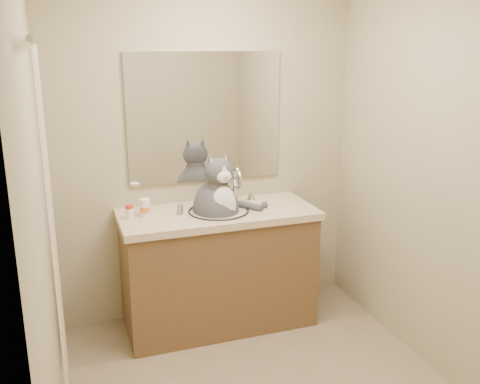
{
  "coord_description": "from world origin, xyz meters",
  "views": [
    {
      "loc": [
        -1.0,
        -2.37,
        1.96
      ],
      "look_at": [
        0.05,
        0.65,
        1.06
      ],
      "focal_mm": 40.0,
      "sensor_mm": 36.0,
      "label": 1
    }
  ],
  "objects_px": {
    "grey_canister": "(180,209)",
    "cat": "(217,205)",
    "pill_bottle_redcap": "(130,212)",
    "pill_bottle_orange": "(145,208)"
  },
  "relations": [
    {
      "from": "grey_canister",
      "to": "cat",
      "type": "bearing_deg",
      "value": -4.66
    },
    {
      "from": "pill_bottle_orange",
      "to": "pill_bottle_redcap",
      "type": "bearing_deg",
      "value": -172.14
    },
    {
      "from": "pill_bottle_orange",
      "to": "grey_canister",
      "type": "height_order",
      "value": "pill_bottle_orange"
    },
    {
      "from": "grey_canister",
      "to": "pill_bottle_redcap",
      "type": "bearing_deg",
      "value": 176.42
    },
    {
      "from": "cat",
      "to": "pill_bottle_orange",
      "type": "relative_size",
      "value": 5.3
    },
    {
      "from": "pill_bottle_redcap",
      "to": "cat",
      "type": "bearing_deg",
      "value": -4.05
    },
    {
      "from": "pill_bottle_redcap",
      "to": "grey_canister",
      "type": "distance_m",
      "value": 0.33
    },
    {
      "from": "cat",
      "to": "pill_bottle_redcap",
      "type": "height_order",
      "value": "cat"
    },
    {
      "from": "cat",
      "to": "pill_bottle_redcap",
      "type": "xyz_separation_m",
      "value": [
        -0.58,
        0.04,
        0.01
      ]
    },
    {
      "from": "pill_bottle_redcap",
      "to": "pill_bottle_orange",
      "type": "distance_m",
      "value": 0.1
    }
  ]
}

